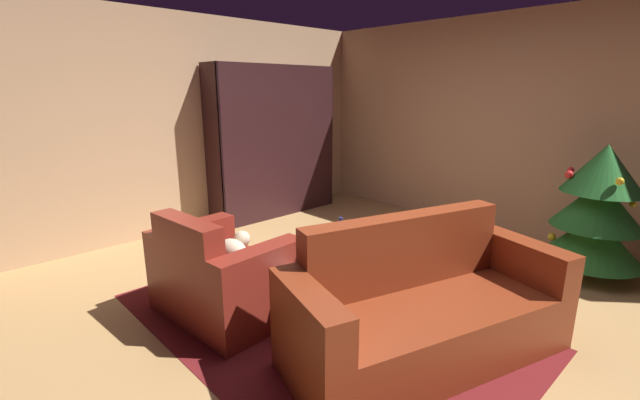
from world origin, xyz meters
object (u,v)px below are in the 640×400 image
object	(u,v)px
armchair_red	(221,278)
decorated_tree	(598,209)
bookshelf_unit	(283,143)
bottle_on_table	(340,241)
book_stack_on_table	(315,252)
couch_red	(424,311)
coffee_table	(324,269)

from	to	relation	value
armchair_red	decorated_tree	size ratio (longest dim) A/B	0.88
bookshelf_unit	decorated_tree	distance (m)	3.76
bottle_on_table	book_stack_on_table	bearing A→B (deg)	-103.59
armchair_red	decorated_tree	xyz separation A→B (m)	(1.76, 2.92, 0.34)
book_stack_on_table	couch_red	bearing A→B (deg)	16.09
bookshelf_unit	coffee_table	distance (m)	3.08
book_stack_on_table	bottle_on_table	world-z (taller)	bottle_on_table
decorated_tree	coffee_table	bearing A→B (deg)	-115.41
book_stack_on_table	armchair_red	bearing A→B (deg)	-141.04
couch_red	book_stack_on_table	distance (m)	0.87
bottle_on_table	decorated_tree	bearing A→B (deg)	63.05
couch_red	bottle_on_table	xyz separation A→B (m)	(-0.75, -0.01, 0.29)
armchair_red	couch_red	xyz separation A→B (m)	(1.37, 0.69, 0.00)
armchair_red	book_stack_on_table	size ratio (longest dim) A/B	4.74
bookshelf_unit	bottle_on_table	world-z (taller)	bookshelf_unit
armchair_red	decorated_tree	world-z (taller)	decorated_tree
bookshelf_unit	bottle_on_table	size ratio (longest dim) A/B	6.48
book_stack_on_table	decorated_tree	xyz separation A→B (m)	(1.19, 2.45, 0.09)
couch_red	decorated_tree	world-z (taller)	decorated_tree
armchair_red	couch_red	world-z (taller)	couch_red
armchair_red	decorated_tree	bearing A→B (deg)	58.89
decorated_tree	book_stack_on_table	bearing A→B (deg)	-115.86
coffee_table	book_stack_on_table	distance (m)	0.15
bookshelf_unit	coffee_table	world-z (taller)	bookshelf_unit
armchair_red	book_stack_on_table	xyz separation A→B (m)	(0.57, 0.46, 0.25)
couch_red	decorated_tree	bearing A→B (deg)	80.08
coffee_table	bottle_on_table	bearing A→B (deg)	87.86
bookshelf_unit	armchair_red	xyz separation A→B (m)	(1.92, -2.18, -0.68)
book_stack_on_table	decorated_tree	bearing A→B (deg)	64.14
bottle_on_table	coffee_table	bearing A→B (deg)	-92.14
armchair_red	coffee_table	xyz separation A→B (m)	(0.62, 0.51, 0.12)
couch_red	coffee_table	bearing A→B (deg)	-166.34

